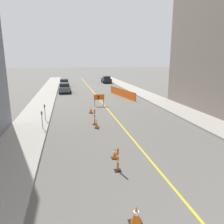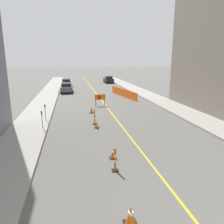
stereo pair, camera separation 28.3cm
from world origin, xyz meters
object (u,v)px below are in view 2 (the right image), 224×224
traffic_cone_second (113,153)px  delineator_post_front (115,161)px  arrow_barricade_primary (100,98)px  parking_meter_near_curb (45,109)px  parked_car_curb_near (67,88)px  parking_meter_far_curb (42,116)px  delineator_post_rear (95,118)px  traffic_cone_fourth (91,110)px  parked_car_curb_mid (67,83)px  parked_car_curb_far (109,79)px  traffic_cone_nearest (131,216)px  traffic_cone_third (96,124)px

traffic_cone_second → delineator_post_front: (-0.17, -1.41, 0.24)m
arrow_barricade_primary → parking_meter_near_curb: size_ratio=0.96×
parked_car_curb_near → parking_meter_far_curb: (-1.61, -19.87, 0.34)m
arrow_barricade_primary → delineator_post_rear: bearing=-97.8°
traffic_cone_fourth → parking_meter_near_curb: size_ratio=0.51×
parking_meter_near_curb → delineator_post_front: bearing=-66.2°
parking_meter_far_curb → traffic_cone_fourth: bearing=48.6°
parked_car_curb_near → parked_car_curb_mid: same height
parked_car_curb_near → parked_car_curb_far: 16.44m
traffic_cone_second → traffic_cone_fourth: bearing=90.9°
arrow_barricade_primary → parked_car_curb_far: bearing=81.4°
traffic_cone_fourth → parked_car_curb_far: size_ratio=0.17×
delineator_post_front → parked_car_curb_near: bearing=95.6°
traffic_cone_fourth → parked_car_curb_far: bearing=76.7°
arrow_barricade_primary → parked_car_curb_near: (-4.02, 11.67, -0.19)m
parked_car_curb_mid → parking_meter_far_curb: size_ratio=3.16×
parked_car_curb_far → parking_meter_near_curb: bearing=-110.0°
parked_car_curb_near → parked_car_curb_mid: bearing=91.9°
traffic_cone_nearest → parked_car_curb_near: parked_car_curb_near is taller
delineator_post_front → parked_car_curb_mid: parked_car_curb_mid is taller
arrow_barricade_primary → parked_car_curb_near: bearing=112.5°
delineator_post_rear → parking_meter_near_curb: parking_meter_near_curb is taller
traffic_cone_third → delineator_post_rear: 1.01m
traffic_cone_second → delineator_post_rear: bearing=92.5°
traffic_cone_fourth → parked_car_curb_near: parked_car_curb_near is taller
parked_car_curb_mid → traffic_cone_third: bearing=-82.5°
arrow_barricade_primary → parking_meter_far_curb: parking_meter_far_curb is taller
traffic_cone_third → parked_car_curb_far: 34.26m
traffic_cone_nearest → delineator_post_front: delineator_post_front is taller
traffic_cone_third → parking_meter_far_curb: parking_meter_far_curb is taller
parked_car_curb_far → delineator_post_front: bearing=-99.8°
delineator_post_rear → arrow_barricade_primary: arrow_barricade_primary is taller
traffic_cone_third → traffic_cone_fourth: (0.11, 5.09, -0.01)m
delineator_post_rear → parked_car_curb_mid: (-2.64, 26.76, 0.22)m
delineator_post_rear → parked_car_curb_near: size_ratio=0.31×
traffic_cone_nearest → parking_meter_near_curb: (-4.06, 13.32, 0.84)m
traffic_cone_second → delineator_post_rear: size_ratio=0.44×
traffic_cone_nearest → traffic_cone_fourth: traffic_cone_fourth is taller
traffic_cone_fourth → traffic_cone_nearest: bearing=-90.8°
arrow_barricade_primary → parking_meter_near_curb: 8.10m
traffic_cone_second → parked_car_curb_far: parked_car_curb_far is taller
traffic_cone_second → parking_meter_near_curb: size_ratio=0.41×
parked_car_curb_mid → parking_meter_near_curb: (-1.52, -25.15, 0.37)m
traffic_cone_nearest → parked_car_curb_mid: (-2.54, 38.47, 0.46)m
parked_car_curb_far → parked_car_curb_near: bearing=-125.3°
parked_car_curb_far → traffic_cone_fourth: bearing=-103.7°
traffic_cone_second → traffic_cone_fourth: 10.78m
delineator_post_rear → traffic_cone_third: bearing=-88.8°
parked_car_curb_near → parked_car_curb_far: size_ratio=1.01×
traffic_cone_fourth → parked_car_curb_near: bearing=100.1°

